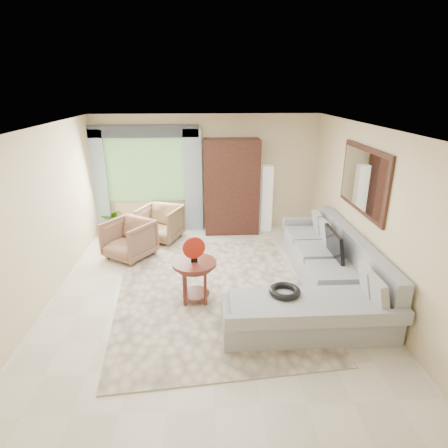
{
  "coord_description": "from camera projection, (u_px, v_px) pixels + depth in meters",
  "views": [
    {
      "loc": [
        -0.06,
        -5.32,
        3.14
      ],
      "look_at": [
        0.25,
        0.35,
        1.05
      ],
      "focal_mm": 30.0,
      "sensor_mm": 36.0,
      "label": 1
    }
  ],
  "objects": [
    {
      "name": "ground",
      "position": [
        210.0,
        292.0,
        6.08
      ],
      "size": [
        6.0,
        6.0,
        0.0
      ],
      "primitive_type": "plane",
      "color": "silver",
      "rests_on": "ground"
    },
    {
      "name": "area_rug",
      "position": [
        213.0,
        291.0,
        6.08
      ],
      "size": [
        3.35,
        4.26,
        0.02
      ],
      "primitive_type": "cube",
      "rotation": [
        0.0,
        0.0,
        0.09
      ],
      "color": "beige",
      "rests_on": "ground"
    },
    {
      "name": "sectional_sofa",
      "position": [
        323.0,
        279.0,
        5.91
      ],
      "size": [
        2.3,
        3.46,
        0.9
      ],
      "color": "#9FA2A8",
      "rests_on": "ground"
    },
    {
      "name": "tv_screen",
      "position": [
        334.0,
        244.0,
        6.11
      ],
      "size": [
        0.14,
        0.74,
        0.48
      ],
      "primitive_type": "cube",
      "rotation": [
        0.0,
        -0.17,
        0.0
      ],
      "color": "black",
      "rests_on": "sectional_sofa"
    },
    {
      "name": "garden_hose",
      "position": [
        285.0,
        291.0,
        5.05
      ],
      "size": [
        0.43,
        0.43,
        0.09
      ],
      "primitive_type": "torus",
      "color": "black",
      "rests_on": "sectional_sofa"
    },
    {
      "name": "coffee_table",
      "position": [
        195.0,
        281.0,
        5.72
      ],
      "size": [
        0.67,
        0.67,
        0.67
      ],
      "rotation": [
        0.0,
        0.0,
        0.38
      ],
      "color": "#4D1E14",
      "rests_on": "ground"
    },
    {
      "name": "red_disc",
      "position": [
        194.0,
        248.0,
        5.53
      ],
      "size": [
        0.34,
        0.1,
        0.34
      ],
      "primitive_type": "cylinder",
      "rotation": [
        1.57,
        0.0,
        0.24
      ],
      "color": "#9E200F",
      "rests_on": "coffee_table"
    },
    {
      "name": "armchair_left",
      "position": [
        129.0,
        239.0,
        7.21
      ],
      "size": [
        1.13,
        1.13,
        0.75
      ],
      "primitive_type": "imported",
      "rotation": [
        0.0,
        0.0,
        -0.6
      ],
      "color": "#92644F",
      "rests_on": "ground"
    },
    {
      "name": "armchair_right",
      "position": [
        160.0,
        224.0,
        8.04
      ],
      "size": [
        1.05,
        1.07,
        0.75
      ],
      "primitive_type": "imported",
      "rotation": [
        0.0,
        0.0,
        -0.38
      ],
      "color": "olive",
      "rests_on": "ground"
    },
    {
      "name": "potted_plant",
      "position": [
        114.0,
        221.0,
        8.46
      ],
      "size": [
        0.55,
        0.48,
        0.57
      ],
      "primitive_type": "imported",
      "rotation": [
        0.0,
        0.0,
        -0.07
      ],
      "color": "#999999",
      "rests_on": "ground"
    },
    {
      "name": "armoire",
      "position": [
        232.0,
        187.0,
        8.29
      ],
      "size": [
        1.2,
        0.55,
        2.1
      ],
      "primitive_type": "cube",
      "color": "black",
      "rests_on": "ground"
    },
    {
      "name": "floor_lamp",
      "position": [
        266.0,
        199.0,
        8.49
      ],
      "size": [
        0.24,
        0.24,
        1.5
      ],
      "primitive_type": "cube",
      "color": "silver",
      "rests_on": "ground"
    },
    {
      "name": "window",
      "position": [
        146.0,
        170.0,
        8.31
      ],
      "size": [
        1.8,
        0.04,
        1.4
      ],
      "primitive_type": "cube",
      "color": "#669E59",
      "rests_on": "wall_back"
    },
    {
      "name": "curtain_left",
      "position": [
        98.0,
        183.0,
        8.25
      ],
      "size": [
        0.4,
        0.08,
        2.3
      ],
      "primitive_type": "cube",
      "color": "#9EB7CC",
      "rests_on": "ground"
    },
    {
      "name": "curtain_right",
      "position": [
        193.0,
        181.0,
        8.36
      ],
      "size": [
        0.4,
        0.08,
        2.3
      ],
      "primitive_type": "cube",
      "color": "#9EB7CC",
      "rests_on": "ground"
    },
    {
      "name": "valance",
      "position": [
        142.0,
        131.0,
        7.95
      ],
      "size": [
        2.4,
        0.12,
        0.26
      ],
      "primitive_type": "cube",
      "color": "#1E232D",
      "rests_on": "wall_back"
    },
    {
      "name": "wall_mirror",
      "position": [
        363.0,
        180.0,
        5.93
      ],
      "size": [
        0.05,
        1.7,
        1.05
      ],
      "color": "black",
      "rests_on": "wall_right"
    }
  ]
}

